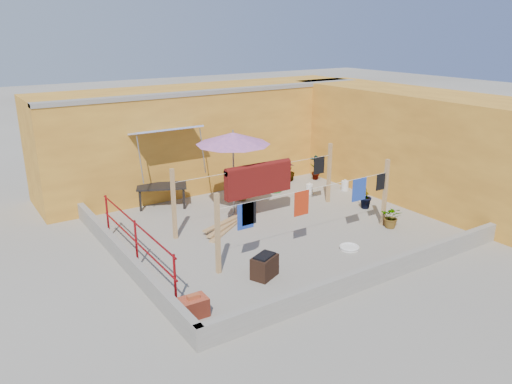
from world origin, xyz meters
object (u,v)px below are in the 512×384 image
at_px(brick_stack, 194,307).
at_px(outdoor_table, 162,187).
at_px(white_basin, 349,247).
at_px(patio_umbrella, 233,139).
at_px(plant_back_a, 242,189).
at_px(brazier, 264,266).
at_px(water_jug_a, 345,186).
at_px(water_jug_b, 309,189).
at_px(green_hose, 274,190).

bearing_deg(brick_stack, outdoor_table, 72.08).
bearing_deg(white_basin, patio_umbrella, 107.91).
relative_size(brick_stack, plant_back_a, 0.71).
height_order(brazier, white_basin, brazier).
xyz_separation_m(brazier, water_jug_a, (5.48, 3.46, -0.09)).
xyz_separation_m(brick_stack, brazier, (1.92, 0.53, 0.06)).
height_order(white_basin, plant_back_a, plant_back_a).
relative_size(water_jug_b, plant_back_a, 0.50).
xyz_separation_m(water_jug_a, plant_back_a, (-3.27, 1.04, 0.20)).
height_order(patio_umbrella, brick_stack, patio_umbrella).
xyz_separation_m(outdoor_table, plant_back_a, (2.27, -0.73, -0.24)).
xyz_separation_m(patio_umbrella, water_jug_b, (2.97, 0.32, -2.02)).
xyz_separation_m(brazier, water_jug_b, (4.32, 3.82, -0.09)).
distance_m(white_basin, plant_back_a, 4.47).
bearing_deg(green_hose, brazier, -127.35).
bearing_deg(brazier, water_jug_a, 32.22).
bearing_deg(brick_stack, green_hose, 43.42).
distance_m(brick_stack, green_hose, 7.49).
distance_m(outdoor_table, brick_stack, 6.06).
height_order(patio_umbrella, brazier, patio_umbrella).
relative_size(patio_umbrella, outdoor_table, 1.54).
distance_m(patio_umbrella, green_hose, 3.25).
bearing_deg(water_jug_a, plant_back_a, 162.43).
distance_m(white_basin, water_jug_b, 4.21).
bearing_deg(water_jug_b, green_hose, 135.14).
height_order(white_basin, green_hose, white_basin).
xyz_separation_m(outdoor_table, water_jug_a, (5.54, -1.77, -0.44)).
bearing_deg(water_jug_a, outdoor_table, 162.31).
relative_size(outdoor_table, brick_stack, 3.11).
xyz_separation_m(white_basin, plant_back_a, (-0.25, 4.45, 0.31)).
xyz_separation_m(brick_stack, water_jug_b, (6.23, 4.35, -0.03)).
relative_size(patio_umbrella, plant_back_a, 3.43).
xyz_separation_m(white_basin, water_jug_b, (1.85, 3.78, 0.11)).
distance_m(outdoor_table, water_jug_a, 5.83).
distance_m(patio_umbrella, brick_stack, 5.55).
height_order(brick_stack, water_jug_b, brick_stack).
bearing_deg(brick_stack, brazier, 15.48).
distance_m(brazier, green_hose, 5.81).
relative_size(white_basin, water_jug_a, 1.32).
height_order(water_jug_b, plant_back_a, plant_back_a).
bearing_deg(brick_stack, white_basin, 7.42).
bearing_deg(brazier, patio_umbrella, 68.94).
height_order(brazier, green_hose, brazier).
height_order(brazier, water_jug_b, brazier).
distance_m(brazier, white_basin, 2.47).
bearing_deg(brazier, white_basin, 0.94).
relative_size(brazier, plant_back_a, 0.95).
height_order(brazier, water_jug_a, brazier).
distance_m(white_basin, water_jug_a, 4.56).
relative_size(brazier, water_jug_a, 1.87).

